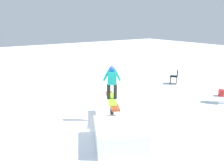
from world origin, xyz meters
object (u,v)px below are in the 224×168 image
object	(u,v)px
rail_feature	(112,103)
backpack_on_snow	(221,93)
folding_chair	(175,77)
main_rider_on_rail	(112,84)

from	to	relation	value
rail_feature	backpack_on_snow	size ratio (longest dim) A/B	6.13
rail_feature	folding_chair	xyz separation A→B (m)	(2.52, -6.37, -0.32)
rail_feature	main_rider_on_rail	size ratio (longest dim) A/B	1.42
rail_feature	backpack_on_snow	xyz separation A→B (m)	(-0.54, -6.41, -0.56)
folding_chair	backpack_on_snow	bearing A→B (deg)	57.25
rail_feature	backpack_on_snow	world-z (taller)	rail_feature
main_rider_on_rail	backpack_on_snow	distance (m)	6.57
rail_feature	backpack_on_snow	bearing A→B (deg)	-67.33
folding_chair	rail_feature	bearing A→B (deg)	-11.95
folding_chair	main_rider_on_rail	bearing A→B (deg)	-11.95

